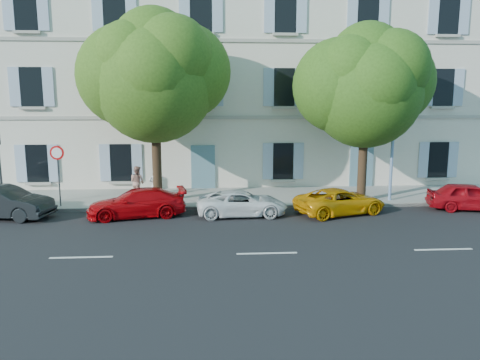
{
  "coord_description": "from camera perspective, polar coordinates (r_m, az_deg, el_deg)",
  "views": [
    {
      "loc": [
        -1.86,
        -18.63,
        5.07
      ],
      "look_at": [
        -0.49,
        2.0,
        1.4
      ],
      "focal_mm": 35.0,
      "sensor_mm": 36.0,
      "label": 1
    }
  ],
  "objects": [
    {
      "name": "car_white_coupe",
      "position": [
        20.26,
        0.23,
        -2.85
      ],
      "size": [
        3.96,
        1.92,
        1.09
      ],
      "primitive_type": "imported",
      "rotation": [
        0.0,
        0.0,
        1.6
      ],
      "color": "white",
      "rests_on": "ground"
    },
    {
      "name": "car_dark_sedan",
      "position": [
        22.17,
        -26.96,
        -2.45
      ],
      "size": [
        4.38,
        2.29,
        1.37
      ],
      "primitive_type": "imported",
      "rotation": [
        0.0,
        0.0,
        1.36
      ],
      "color": "black",
      "rests_on": "ground"
    },
    {
      "name": "car_yellow_supercar",
      "position": [
        21.02,
        12.12,
        -2.54
      ],
      "size": [
        4.44,
        3.07,
        1.13
      ],
      "primitive_type": "imported",
      "rotation": [
        0.0,
        0.0,
        1.9
      ],
      "color": "orange",
      "rests_on": "ground"
    },
    {
      "name": "building",
      "position": [
        28.91,
        -0.11,
        11.91
      ],
      "size": [
        28.0,
        7.0,
        12.0
      ],
      "primitive_type": "cube",
      "color": "beige",
      "rests_on": "ground"
    },
    {
      "name": "kerb",
      "position": [
        21.58,
        1.25,
        -3.31
      ],
      "size": [
        36.0,
        0.16,
        0.16
      ],
      "primitive_type": "cube",
      "color": "#9E998E",
      "rests_on": "ground"
    },
    {
      "name": "ground",
      "position": [
        19.4,
        1.84,
        -5.09
      ],
      "size": [
        90.0,
        90.0,
        0.0
      ],
      "primitive_type": "plane",
      "color": "black"
    },
    {
      "name": "tree_left",
      "position": [
        22.28,
        -10.4,
        11.63
      ],
      "size": [
        5.6,
        5.6,
        8.69
      ],
      "color": "#3A2819",
      "rests_on": "sidewalk"
    },
    {
      "name": "road_sign",
      "position": [
        22.66,
        -21.34,
        1.97
      ],
      "size": [
        0.64,
        0.11,
        2.78
      ],
      "color": "#383A3D",
      "rests_on": "sidewalk"
    },
    {
      "name": "pedestrian_a",
      "position": [
        22.67,
        -10.32,
        -0.61
      ],
      "size": [
        0.64,
        0.49,
        1.57
      ],
      "primitive_type": "imported",
      "rotation": [
        0.0,
        0.0,
        3.35
      ],
      "color": "silver",
      "rests_on": "sidewalk"
    },
    {
      "name": "car_red_hatchback",
      "position": [
        23.66,
        26.22,
        -1.81
      ],
      "size": [
        3.88,
        2.13,
        1.25
      ],
      "primitive_type": "imported",
      "rotation": [
        0.0,
        0.0,
        1.38
      ],
      "color": "#A10912",
      "rests_on": "ground"
    },
    {
      "name": "sidewalk",
      "position": [
        23.69,
        0.79,
        -2.11
      ],
      "size": [
        36.0,
        4.5,
        0.15
      ],
      "primitive_type": "cube",
      "color": "#A09E96",
      "rests_on": "ground"
    },
    {
      "name": "tree_right",
      "position": [
        22.86,
        15.08,
        10.31
      ],
      "size": [
        5.21,
        5.21,
        8.03
      ],
      "color": "#3A2819",
      "rests_on": "sidewalk"
    },
    {
      "name": "pedestrian_b",
      "position": [
        23.53,
        -12.41,
        -0.25
      ],
      "size": [
        0.99,
        0.95,
        1.6
      ],
      "primitive_type": "imported",
      "rotation": [
        0.0,
        0.0,
        2.51
      ],
      "color": "tan",
      "rests_on": "sidewalk"
    },
    {
      "name": "car_red_coupe",
      "position": [
        20.52,
        -12.47,
        -2.75
      ],
      "size": [
        4.39,
        2.41,
        1.21
      ],
      "primitive_type": "imported",
      "rotation": [
        0.0,
        0.0,
        4.89
      ],
      "color": "#B00509",
      "rests_on": "ground"
    },
    {
      "name": "street_lamp",
      "position": [
        23.19,
        18.43,
        7.67
      ],
      "size": [
        0.32,
        1.57,
        7.34
      ],
      "color": "#7293BF",
      "rests_on": "sidewalk"
    }
  ]
}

